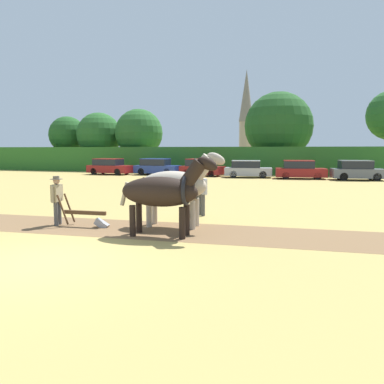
% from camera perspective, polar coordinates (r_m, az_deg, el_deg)
% --- Properties ---
extents(ground_plane, '(240.00, 240.00, 0.00)m').
position_cam_1_polar(ground_plane, '(9.04, -21.43, -9.85)').
color(ground_plane, '#A88E4C').
extents(plowed_furrow_strip, '(23.92, 4.02, 0.01)m').
position_cam_1_polar(plowed_furrow_strip, '(13.03, -19.07, -4.78)').
color(plowed_furrow_strip, brown).
rests_on(plowed_furrow_strip, ground).
extents(hedgerow, '(66.18, 1.85, 2.71)m').
position_cam_1_polar(hedgerow, '(37.52, 8.69, 4.76)').
color(hedgerow, '#286023').
rests_on(hedgerow, ground).
extents(tree_far_left, '(4.55, 4.55, 6.50)m').
position_cam_1_polar(tree_far_left, '(49.40, -18.43, 8.24)').
color(tree_far_left, '#4C3823').
rests_on(tree_far_left, ground).
extents(tree_left, '(5.32, 5.32, 6.83)m').
position_cam_1_polar(tree_left, '(46.77, -13.98, 8.42)').
color(tree_left, '#4C3823').
rests_on(tree_left, ground).
extents(tree_center_left, '(5.49, 5.49, 7.08)m').
position_cam_1_polar(tree_center_left, '(44.19, -8.08, 8.88)').
color(tree_center_left, '#4C3823').
rests_on(tree_center_left, ground).
extents(tree_center, '(7.11, 7.11, 8.44)m').
position_cam_1_polar(tree_center, '(40.94, 13.04, 9.75)').
color(tree_center, '#4C3823').
rests_on(tree_center, ground).
extents(church_spire, '(2.41, 2.41, 15.63)m').
position_cam_1_polar(church_spire, '(64.61, 8.24, 11.55)').
color(church_spire, gray).
rests_on(church_spire, ground).
extents(draft_horse_lead_left, '(2.96, 1.04, 2.36)m').
position_cam_1_polar(draft_horse_lead_left, '(10.65, -4.36, 0.09)').
color(draft_horse_lead_left, black).
rests_on(draft_horse_lead_left, ground).
extents(draft_horse_lead_right, '(2.93, 1.12, 2.46)m').
position_cam_1_polar(draft_horse_lead_right, '(11.91, -2.39, 1.05)').
color(draft_horse_lead_right, '#B2A38E').
rests_on(draft_horse_lead_right, ground).
extents(plow, '(1.71, 0.48, 1.13)m').
position_cam_1_polar(plow, '(12.49, -15.50, -3.65)').
color(plow, '#4C331E').
rests_on(plow, ground).
extents(farmer_at_plow, '(0.40, 0.63, 1.62)m').
position_cam_1_polar(farmer_at_plow, '(12.98, -19.88, -0.71)').
color(farmer_at_plow, '#4C4C4C').
rests_on(farmer_at_plow, ground).
extents(farmer_beside_team, '(0.50, 0.48, 1.63)m').
position_cam_1_polar(farmer_beside_team, '(13.95, 1.49, 0.21)').
color(farmer_beside_team, '#4C4C4C').
rests_on(farmer_beside_team, ground).
extents(parked_car_far_left, '(4.44, 2.11, 1.56)m').
position_cam_1_polar(parked_car_far_left, '(37.75, -12.45, 3.77)').
color(parked_car_far_left, maroon).
rests_on(parked_car_far_left, ground).
extents(parked_car_left, '(4.39, 2.01, 1.58)m').
position_cam_1_polar(parked_car_left, '(36.43, -5.38, 3.82)').
color(parked_car_left, navy).
rests_on(parked_car_left, ground).
extents(parked_car_center_left, '(4.27, 2.48, 1.59)m').
position_cam_1_polar(parked_car_center_left, '(34.92, 1.49, 3.72)').
color(parked_car_center_left, maroon).
rests_on(parked_car_center_left, ground).
extents(parked_car_center, '(4.25, 2.21, 1.50)m').
position_cam_1_polar(parked_car_center, '(33.26, 8.46, 3.44)').
color(parked_car_center, '#9E9EA8').
rests_on(parked_car_center, ground).
extents(parked_car_center_right, '(4.29, 2.30, 1.55)m').
position_cam_1_polar(parked_car_center_right, '(32.80, 16.12, 3.25)').
color(parked_car_center_right, maroon).
rests_on(parked_car_center_right, ground).
extents(parked_car_right, '(4.21, 2.36, 1.59)m').
position_cam_1_polar(parked_car_right, '(32.87, 23.82, 2.99)').
color(parked_car_right, '#565B66').
rests_on(parked_car_right, ground).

